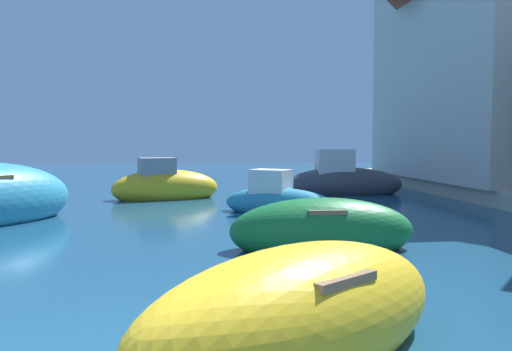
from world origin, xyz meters
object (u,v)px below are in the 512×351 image
(moored_boat_8, at_px, (343,182))
(waterfront_building_far, at_px, (489,76))
(moored_boat_0, at_px, (299,317))
(waterfront_building_annex, at_px, (501,54))
(moored_boat_4, at_px, (165,187))
(moored_boat_6, at_px, (322,231))
(moored_boat_5, at_px, (278,201))

(moored_boat_8, height_order, waterfront_building_far, waterfront_building_far)
(moored_boat_0, bearing_deg, waterfront_building_annex, -162.11)
(waterfront_building_far, bearing_deg, moored_boat_4, -171.91)
(moored_boat_8, distance_m, waterfront_building_annex, 7.73)
(moored_boat_0, xyz_separation_m, moored_boat_6, (1.44, 4.71, -0.03))
(moored_boat_0, xyz_separation_m, moored_boat_4, (-1.58, 13.49, 0.03))
(moored_boat_6, distance_m, waterfront_building_far, 14.67)
(moored_boat_5, distance_m, moored_boat_6, 4.73)
(moored_boat_5, xyz_separation_m, moored_boat_6, (-0.05, -4.73, 0.01))
(waterfront_building_annex, xyz_separation_m, waterfront_building_far, (0.00, 0.77, -0.73))
(waterfront_building_far, bearing_deg, moored_boat_8, -169.44)
(moored_boat_5, bearing_deg, moored_boat_8, 92.69)
(moored_boat_0, relative_size, waterfront_building_annex, 0.37)
(moored_boat_0, relative_size, moored_boat_4, 1.02)
(moored_boat_0, xyz_separation_m, waterfront_building_annex, (10.80, 14.49, 4.74))
(moored_boat_4, relative_size, moored_boat_6, 1.11)
(waterfront_building_annex, bearing_deg, moored_boat_8, -176.48)
(waterfront_building_annex, bearing_deg, waterfront_building_far, 90.00)
(moored_boat_0, xyz_separation_m, moored_boat_8, (4.65, 14.11, 0.07))
(waterfront_building_annex, bearing_deg, moored_boat_4, -175.42)
(moored_boat_0, bearing_deg, moored_boat_8, -143.65)
(moored_boat_4, bearing_deg, waterfront_building_far, -5.77)
(moored_boat_8, xyz_separation_m, waterfront_building_annex, (6.15, 0.38, 4.67))
(moored_boat_0, relative_size, moored_boat_5, 1.20)
(moored_boat_0, height_order, moored_boat_6, moored_boat_0)
(moored_boat_5, xyz_separation_m, waterfront_building_annex, (9.31, 5.05, 4.78))
(moored_boat_4, height_order, moored_boat_6, moored_boat_4)
(moored_boat_4, xyz_separation_m, moored_boat_8, (6.23, 0.61, 0.03))
(waterfront_building_far, bearing_deg, moored_boat_6, -131.57)
(moored_boat_5, xyz_separation_m, waterfront_building_far, (9.31, 5.82, 4.06))
(moored_boat_4, height_order, moored_boat_8, moored_boat_8)
(moored_boat_0, distance_m, moored_boat_8, 14.85)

